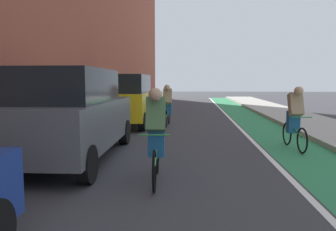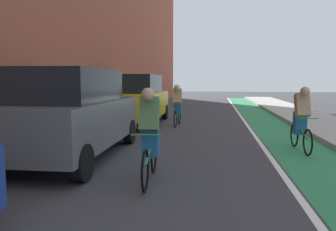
{
  "view_description": "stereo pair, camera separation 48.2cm",
  "coord_description": "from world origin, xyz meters",
  "px_view_note": "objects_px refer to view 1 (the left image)",
  "views": [
    {
      "loc": [
        0.14,
        3.03,
        1.71
      ],
      "look_at": [
        -0.39,
        9.9,
        0.98
      ],
      "focal_mm": 34.2,
      "sensor_mm": 36.0,
      "label": 1
    },
    {
      "loc": [
        0.62,
        3.08,
        1.71
      ],
      "look_at": [
        -0.39,
        9.9,
        0.98
      ],
      "focal_mm": 34.2,
      "sensor_mm": 36.0,
      "label": 2
    }
  ],
  "objects_px": {
    "parked_suv_yellow_cab": "(126,99)",
    "cyclist_mid": "(156,135)",
    "parked_suv_gray": "(70,114)",
    "cyclist_far": "(168,104)",
    "cyclist_trailing": "(295,118)"
  },
  "relations": [
    {
      "from": "cyclist_trailing",
      "to": "parked_suv_yellow_cab",
      "type": "bearing_deg",
      "value": 140.73
    },
    {
      "from": "parked_suv_gray",
      "to": "cyclist_far",
      "type": "height_order",
      "value": "parked_suv_gray"
    },
    {
      "from": "cyclist_trailing",
      "to": "cyclist_mid",
      "type": "bearing_deg",
      "value": -137.46
    },
    {
      "from": "parked_suv_yellow_cab",
      "to": "cyclist_far",
      "type": "bearing_deg",
      "value": -6.86
    },
    {
      "from": "parked_suv_gray",
      "to": "parked_suv_yellow_cab",
      "type": "bearing_deg",
      "value": 90.01
    },
    {
      "from": "parked_suv_yellow_cab",
      "to": "cyclist_mid",
      "type": "xyz_separation_m",
      "value": [
        2.04,
        -7.22,
        -0.21
      ]
    },
    {
      "from": "parked_suv_gray",
      "to": "cyclist_far",
      "type": "relative_size",
      "value": 2.72
    },
    {
      "from": "parked_suv_yellow_cab",
      "to": "cyclist_far",
      "type": "relative_size",
      "value": 2.8
    },
    {
      "from": "cyclist_mid",
      "to": "cyclist_far",
      "type": "height_order",
      "value": "cyclist_mid"
    },
    {
      "from": "parked_suv_yellow_cab",
      "to": "parked_suv_gray",
      "type": "bearing_deg",
      "value": -89.99
    },
    {
      "from": "cyclist_mid",
      "to": "cyclist_far",
      "type": "xyz_separation_m",
      "value": [
        -0.36,
        7.01,
        0.04
      ]
    },
    {
      "from": "cyclist_mid",
      "to": "cyclist_trailing",
      "type": "height_order",
      "value": "cyclist_mid"
    },
    {
      "from": "parked_suv_gray",
      "to": "cyclist_far",
      "type": "bearing_deg",
      "value": 73.23
    },
    {
      "from": "parked_suv_gray",
      "to": "cyclist_far",
      "type": "xyz_separation_m",
      "value": [
        1.69,
        5.6,
        -0.17
      ]
    },
    {
      "from": "parked_suv_gray",
      "to": "cyclist_trailing",
      "type": "xyz_separation_m",
      "value": [
        5.24,
        1.52,
        -0.21
      ]
    }
  ]
}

